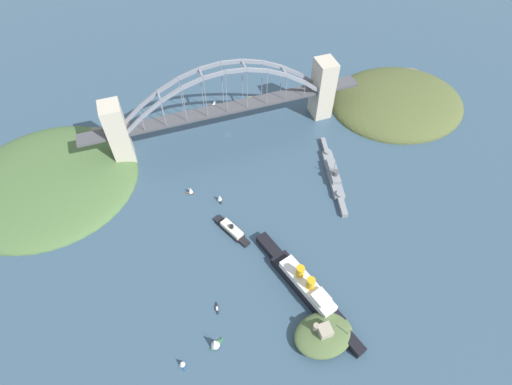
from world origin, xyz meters
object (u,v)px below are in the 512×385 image
(ocean_liner, at_px, (306,287))
(naval_cruiser, at_px, (333,174))
(fort_island_mid_harbor, at_px, (323,334))
(seaplane_taxiing_near_bridge, at_px, (251,100))
(small_boat_4, at_px, (190,190))
(seaplane_second_in_formation, at_px, (215,105))
(harbor_ferry_steamer, at_px, (232,230))
(small_boat_1, at_px, (219,198))
(harbor_arch_bridge, at_px, (226,108))
(small_boat_0, at_px, (217,308))
(small_boat_2, at_px, (215,343))
(small_boat_3, at_px, (182,364))

(ocean_liner, relative_size, naval_cruiser, 1.19)
(ocean_liner, bearing_deg, fort_island_mid_harbor, 85.86)
(seaplane_taxiing_near_bridge, xyz_separation_m, small_boat_4, (83.78, 95.66, 1.53))
(seaplane_taxiing_near_bridge, height_order, seaplane_second_in_formation, seaplane_second_in_formation)
(harbor_ferry_steamer, bearing_deg, small_boat_1, -89.15)
(harbor_arch_bridge, bearing_deg, small_boat_4, 50.17)
(ocean_liner, distance_m, small_boat_4, 120.78)
(harbor_ferry_steamer, distance_m, small_boat_1, 31.56)
(harbor_ferry_steamer, height_order, seaplane_second_in_formation, harbor_ferry_steamer)
(fort_island_mid_harbor, distance_m, small_boat_0, 69.47)
(small_boat_2, relative_size, small_boat_4, 1.50)
(naval_cruiser, xyz_separation_m, harbor_ferry_steamer, (95.69, 25.07, -0.56))
(naval_cruiser, xyz_separation_m, seaplane_taxiing_near_bridge, (32.39, -117.06, -1.15))
(ocean_liner, bearing_deg, seaplane_second_in_formation, -88.18)
(small_boat_0, distance_m, small_boat_2, 24.18)
(small_boat_2, bearing_deg, ocean_liner, -167.04)
(small_boat_1, bearing_deg, fort_island_mid_harbor, 103.98)
(seaplane_taxiing_near_bridge, relative_size, small_boat_2, 0.96)
(naval_cruiser, relative_size, seaplane_taxiing_near_bridge, 7.76)
(harbor_arch_bridge, bearing_deg, small_boat_1, 68.95)
(harbor_arch_bridge, height_order, small_boat_4, harbor_arch_bridge)
(naval_cruiser, bearing_deg, seaplane_second_in_formation, -60.05)
(ocean_liner, relative_size, small_boat_0, 12.54)
(fort_island_mid_harbor, distance_m, seaplane_taxiing_near_bridge, 238.12)
(fort_island_mid_harbor, xyz_separation_m, small_boat_3, (86.02, -12.14, -1.93))
(seaplane_second_in_formation, distance_m, small_boat_4, 109.36)
(harbor_arch_bridge, distance_m, small_boat_1, 81.81)
(small_boat_2, bearing_deg, small_boat_0, -107.65)
(harbor_arch_bridge, height_order, seaplane_taxiing_near_bridge, harbor_arch_bridge)
(seaplane_second_in_formation, bearing_deg, small_boat_2, 74.87)
(harbor_arch_bridge, xyz_separation_m, small_boat_0, (53.79, 158.31, -29.23))
(seaplane_taxiing_near_bridge, height_order, small_boat_3, small_boat_3)
(small_boat_4, bearing_deg, ocean_liner, 116.31)
(small_boat_2, bearing_deg, harbor_ferry_steamer, -113.57)
(harbor_ferry_steamer, height_order, seaplane_taxiing_near_bridge, harbor_ferry_steamer)
(naval_cruiser, distance_m, small_boat_4, 118.12)
(small_boat_1, bearing_deg, seaplane_taxiing_near_bridge, -119.97)
(small_boat_0, xyz_separation_m, small_boat_1, (-25.98, -86.05, 2.80))
(harbor_arch_bridge, bearing_deg, small_boat_3, 65.98)
(naval_cruiser, distance_m, harbor_ferry_steamer, 98.92)
(small_boat_0, bearing_deg, seaplane_second_in_formation, -104.84)
(harbor_ferry_steamer, xyz_separation_m, small_boat_4, (20.48, -46.47, 0.93))
(harbor_arch_bridge, relative_size, seaplane_second_in_formation, 25.82)
(ocean_liner, height_order, small_boat_3, ocean_liner)
(ocean_liner, height_order, small_boat_2, ocean_liner)
(harbor_arch_bridge, bearing_deg, naval_cruiser, 130.96)
(harbor_arch_bridge, relative_size, seaplane_taxiing_near_bridge, 22.74)
(seaplane_taxiing_near_bridge, xyz_separation_m, small_boat_1, (63.77, 110.59, 1.51))
(seaplane_second_in_formation, bearing_deg, harbor_ferry_steamer, 79.67)
(harbor_arch_bridge, xyz_separation_m, ocean_liner, (-5.70, 165.59, -24.25))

